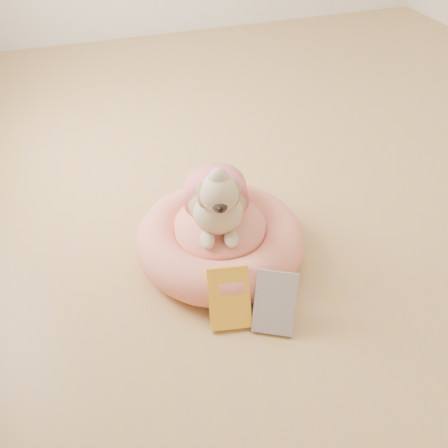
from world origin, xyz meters
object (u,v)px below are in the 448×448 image
object	(u,v)px
dog	(216,186)
book_yellow	(229,298)
book_white	(275,303)
pet_bed	(220,240)

from	to	relation	value
dog	book_yellow	size ratio (longest dim) A/B	1.99
dog	book_yellow	distance (m)	0.42
book_yellow	book_white	xyz separation A→B (m)	(0.14, -0.07, -0.00)
dog	book_yellow	xyz separation A→B (m)	(-0.07, -0.34, -0.24)
dog	book_white	xyz separation A→B (m)	(0.08, -0.41, -0.24)
pet_bed	dog	xyz separation A→B (m)	(-0.01, 0.02, 0.25)
book_yellow	book_white	bearing A→B (deg)	-15.55
pet_bed	book_white	distance (m)	0.40
pet_bed	dog	world-z (taller)	dog
book_white	dog	bearing A→B (deg)	129.30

